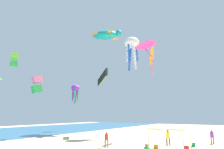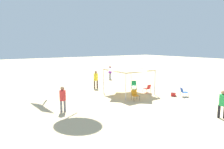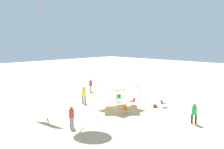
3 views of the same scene
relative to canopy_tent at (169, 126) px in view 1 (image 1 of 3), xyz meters
The scene contains 15 objects.
canopy_tent is the anchor object (origin of this frame).
folding_chair_left_of_tent 3.01m from the canopy_tent, 154.81° to the left, with size 0.74×0.66×0.82m.
folding_chair_right_of_tent 3.15m from the canopy_tent, 52.62° to the right, with size 0.81×0.79×0.82m.
folding_chair_near_cooler 2.81m from the canopy_tent, 112.36° to the right, with size 0.67×0.59×0.82m.
person_far_stroller 8.63m from the canopy_tent, 21.43° to the right, with size 0.44×0.44×1.84m.
person_near_umbrella 4.34m from the canopy_tent, 20.01° to the left, with size 0.45×0.51×1.90m.
person_by_tent 7.34m from the canopy_tent, 102.09° to the left, with size 0.43×0.45×1.79m.
kite_octopus_white 20.11m from the canopy_tent, 41.80° to the left, with size 2.83×2.83×6.29m.
kite_box_pink 22.96m from the canopy_tent, 90.29° to the left, with size 2.02×1.88×3.19m.
kite_delta_magenta 11.87m from the canopy_tent, 50.27° to the left, with size 3.09×3.13×2.43m.
kite_diamond_orange 13.61m from the canopy_tent, 30.58° to the left, with size 3.56×0.85×5.16m.
kite_turtle_teal 30.58m from the canopy_tent, 50.87° to the left, with size 6.93×7.34×3.01m.
kite_parafoil_black 19.03m from the canopy_tent, 59.42° to the left, with size 3.02×4.05×2.85m.
kite_octopus_purple 31.05m from the canopy_tent, 61.66° to the left, with size 2.08×2.08×4.61m.
kite_box_lime 20.86m from the canopy_tent, 112.10° to the left, with size 1.16×1.19×1.86m.
Camera 1 is at (-23.23, -5.79, 3.77)m, focal length 32.60 mm.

